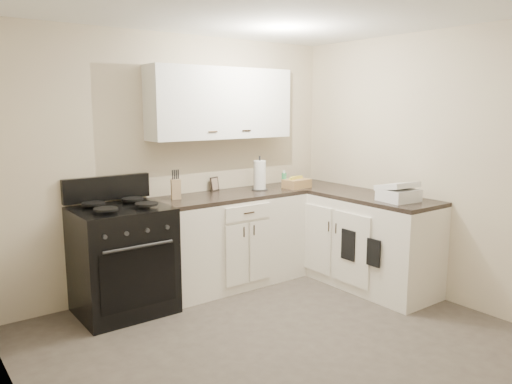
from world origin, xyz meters
TOP-DOWN VIEW (x-y plane):
  - floor at (0.00, 0.00)m, footprint 3.60×3.60m
  - ceiling at (0.00, 0.00)m, footprint 3.60×3.60m
  - wall_back at (0.00, 1.80)m, footprint 3.60×0.00m
  - wall_right at (1.80, 0.00)m, footprint 0.00×3.60m
  - wall_left at (-1.80, 0.00)m, footprint 0.00×3.60m
  - base_cabinets_back at (0.43, 1.50)m, footprint 1.55×0.60m
  - base_cabinets_right at (1.50, 0.85)m, footprint 0.60×1.90m
  - countertop_back at (0.43, 1.50)m, footprint 1.55×0.60m
  - countertop_right at (1.50, 0.85)m, footprint 0.60×1.90m
  - upper_cabinets at (0.43, 1.65)m, footprint 1.55×0.30m
  - stove at (-0.74, 1.48)m, footprint 0.80×0.68m
  - knife_block at (-0.15, 1.57)m, footprint 0.11×0.10m
  - paper_towel at (0.81, 1.52)m, footprint 0.17×0.17m
  - soap_bottle at (1.12, 1.49)m, footprint 0.05×0.05m
  - picture_frame at (0.40, 1.76)m, footprint 0.12×0.07m
  - wicker_basket at (1.21, 1.39)m, footprint 0.29×0.21m
  - countertop_grill at (1.46, 0.24)m, footprint 0.34×0.32m
  - oven_mitt_near at (1.18, 0.27)m, footprint 0.02×0.15m
  - oven_mitt_far at (1.18, 0.58)m, footprint 0.02×0.17m

SIDE VIEW (x-z plane):
  - floor at x=0.00m, z-range 0.00..0.00m
  - base_cabinets_back at x=0.43m, z-range 0.00..0.90m
  - base_cabinets_right at x=1.50m, z-range 0.00..0.90m
  - stove at x=-0.74m, z-range -0.02..0.94m
  - oven_mitt_near at x=1.18m, z-range 0.36..0.61m
  - oven_mitt_far at x=1.18m, z-range 0.34..0.64m
  - countertop_back at x=0.43m, z-range 0.90..0.94m
  - countertop_right at x=1.50m, z-range 0.90..0.94m
  - wicker_basket at x=1.21m, z-range 0.94..1.03m
  - countertop_grill at x=1.46m, z-range 0.94..1.05m
  - picture_frame at x=0.40m, z-range 0.94..1.08m
  - soap_bottle at x=1.12m, z-range 0.94..1.10m
  - knife_block at x=-0.15m, z-range 0.94..1.13m
  - paper_towel at x=0.81m, z-range 0.94..1.25m
  - wall_back at x=0.00m, z-range -0.55..3.05m
  - wall_right at x=1.80m, z-range -0.55..3.05m
  - wall_left at x=-1.80m, z-range -0.55..3.05m
  - upper_cabinets at x=0.43m, z-range 1.49..2.19m
  - ceiling at x=0.00m, z-range 2.50..2.50m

